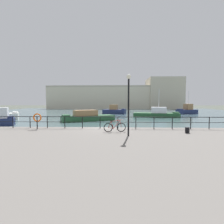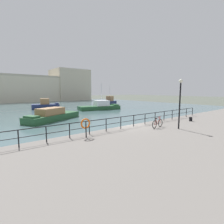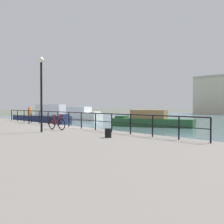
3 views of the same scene
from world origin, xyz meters
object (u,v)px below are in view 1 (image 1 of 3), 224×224
(moored_green_narrowboat, at_px, (187,110))
(mooring_bollard, at_px, (187,130))
(life_ring_stand, at_px, (37,118))
(quay_lamp_post, at_px, (129,96))
(harbor_building, at_px, (128,97))
(parked_bicycle, at_px, (115,127))
(moored_white_yacht, at_px, (114,111))
(moored_cabin_cruiser, at_px, (87,117))
(moored_harbor_tender, at_px, (157,114))

(moored_green_narrowboat, distance_m, mooring_bollard, 32.77)
(life_ring_stand, xyz_separation_m, quay_lamp_post, (7.81, -2.62, 1.81))
(moored_green_narrowboat, bearing_deg, harbor_building, -92.05)
(moored_green_narrowboat, bearing_deg, parked_bicycle, 35.24)
(quay_lamp_post, bearing_deg, moored_white_yacht, 93.08)
(moored_cabin_cruiser, xyz_separation_m, moored_green_narrowboat, (22.52, 16.38, 0.19))
(moored_white_yacht, bearing_deg, mooring_bollard, -64.42)
(mooring_bollard, bearing_deg, harbor_building, 90.75)
(moored_green_narrowboat, height_order, quay_lamp_post, moored_green_narrowboat)
(harbor_building, distance_m, quay_lamp_post, 63.58)
(moored_harbor_tender, bearing_deg, life_ring_stand, -115.73)
(harbor_building, xyz_separation_m, mooring_bollard, (0.81, -62.19, -4.15))
(moored_green_narrowboat, relative_size, moored_white_yacht, 0.95)
(moored_cabin_cruiser, height_order, parked_bicycle, moored_cabin_cruiser)
(mooring_bollard, height_order, life_ring_stand, life_ring_stand)
(harbor_building, relative_size, quay_lamp_post, 13.18)
(parked_bicycle, bearing_deg, life_ring_stand, 163.63)
(moored_white_yacht, height_order, quay_lamp_post, quay_lamp_post)
(moored_cabin_cruiser, bearing_deg, moored_white_yacht, -131.76)
(moored_white_yacht, bearing_deg, moored_cabin_cruiser, -90.70)
(life_ring_stand, bearing_deg, parked_bicycle, -9.33)
(mooring_bollard, relative_size, life_ring_stand, 0.31)
(moored_cabin_cruiser, bearing_deg, harbor_building, -128.58)
(moored_cabin_cruiser, relative_size, parked_bicycle, 4.90)
(harbor_building, distance_m, moored_green_narrowboat, 34.58)
(parked_bicycle, distance_m, life_ring_stand, 6.93)
(moored_white_yacht, height_order, life_ring_stand, moored_white_yacht)
(mooring_bollard, bearing_deg, parked_bicycle, 177.41)
(parked_bicycle, distance_m, mooring_bollard, 5.62)
(moored_white_yacht, relative_size, quay_lamp_post, 1.42)
(moored_cabin_cruiser, distance_m, quay_lamp_post, 16.58)
(harbor_building, relative_size, moored_harbor_tender, 6.11)
(moored_green_narrowboat, relative_size, moored_harbor_tender, 0.62)
(harbor_building, xyz_separation_m, moored_cabin_cruiser, (-9.55, -48.15, -4.42))
(moored_harbor_tender, height_order, life_ring_stand, moored_harbor_tender)
(moored_harbor_tender, distance_m, parked_bicycle, 22.47)
(harbor_building, xyz_separation_m, moored_white_yacht, (-5.47, -32.29, -4.29))
(moored_harbor_tender, relative_size, quay_lamp_post, 2.16)
(mooring_bollard, xyz_separation_m, quay_lamp_post, (-4.61, -1.25, 2.56))
(moored_harbor_tender, height_order, quay_lamp_post, moored_harbor_tender)
(mooring_bollard, distance_m, quay_lamp_post, 5.42)
(moored_harbor_tender, bearing_deg, mooring_bollard, -85.51)
(harbor_building, distance_m, mooring_bollard, 62.34)
(harbor_building, height_order, mooring_bollard, harbor_building)
(moored_white_yacht, bearing_deg, harbor_building, 94.08)
(moored_white_yacht, xyz_separation_m, life_ring_stand, (-6.13, -28.54, 0.89))
(moored_harbor_tender, xyz_separation_m, quay_lamp_post, (-7.14, -22.45, 2.79))
(moored_green_narrowboat, bearing_deg, moored_cabin_cruiser, 11.76)
(moored_cabin_cruiser, xyz_separation_m, mooring_bollard, (10.36, -14.04, 0.26))
(moored_green_narrowboat, relative_size, life_ring_stand, 4.15)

